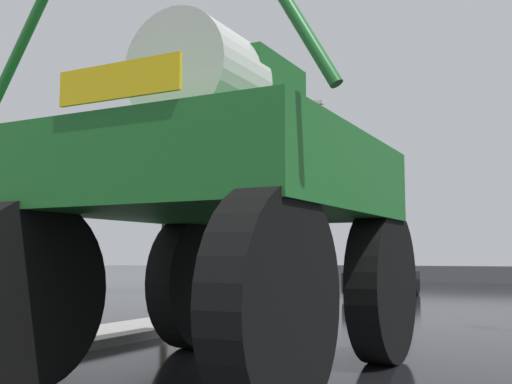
% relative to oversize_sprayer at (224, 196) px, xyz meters
% --- Properties ---
extents(ground_plane, '(120.00, 120.00, 0.00)m').
position_rel_oversize_sprayer_xyz_m(ground_plane, '(0.43, 11.31, -2.19)').
color(ground_plane, black).
extents(oversize_sprayer, '(4.47, 5.54, 4.90)m').
position_rel_oversize_sprayer_xyz_m(oversize_sprayer, '(0.00, 0.00, 0.00)').
color(oversize_sprayer, black).
rests_on(oversize_sprayer, ground).
extents(sedan_ahead, '(1.93, 4.13, 1.52)m').
position_rel_oversize_sprayer_xyz_m(sedan_ahead, '(-2.24, 15.49, -1.48)').
color(sedan_ahead, black).
rests_on(sedan_ahead, ground).
extents(traffic_signal_near_left, '(0.24, 0.54, 3.61)m').
position_rel_oversize_sprayer_xyz_m(traffic_signal_near_left, '(-4.50, 6.04, 0.44)').
color(traffic_signal_near_left, gray).
rests_on(traffic_signal_near_left, ground).
extents(streetlight_far_left, '(1.57, 0.24, 8.27)m').
position_rel_oversize_sprayer_xyz_m(streetlight_far_left, '(-6.70, 17.81, 2.36)').
color(streetlight_far_left, gray).
rests_on(streetlight_far_left, ground).
extents(bare_tree_left, '(4.18, 4.18, 7.23)m').
position_rel_oversize_sprayer_xyz_m(bare_tree_left, '(-10.17, 13.18, 3.24)').
color(bare_tree_left, '#473828').
rests_on(bare_tree_left, ground).
extents(roadside_barrier, '(27.47, 0.24, 0.90)m').
position_rel_oversize_sprayer_xyz_m(roadside_barrier, '(0.43, 28.64, -1.74)').
color(roadside_barrier, '#59595B').
rests_on(roadside_barrier, ground).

